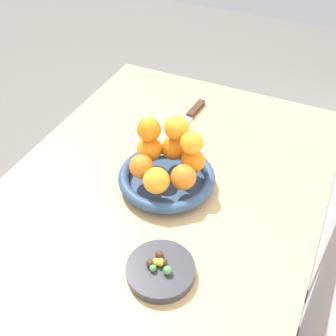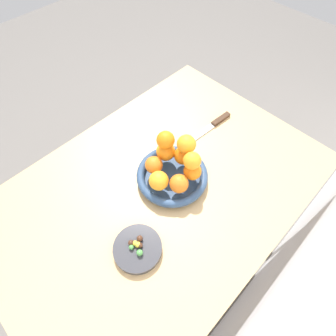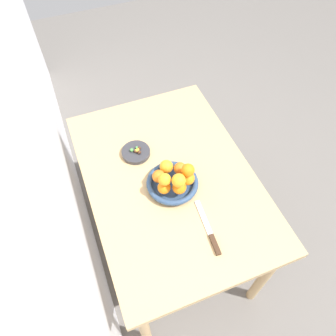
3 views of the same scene
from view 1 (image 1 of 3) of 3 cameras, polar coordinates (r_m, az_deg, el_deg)
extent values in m
cube|color=tan|center=(1.02, -1.78, -4.63)|extent=(1.10, 0.76, 0.04)
cylinder|color=tan|center=(1.70, -3.99, 0.99)|extent=(0.05, 0.05, 0.70)
cylinder|color=tan|center=(1.57, 17.20, -5.43)|extent=(0.05, 0.05, 0.70)
cylinder|color=navy|center=(1.03, -0.18, -1.98)|extent=(0.19, 0.19, 0.01)
torus|color=navy|center=(1.02, -0.18, -1.17)|extent=(0.24, 0.24, 0.03)
cylinder|color=#333338|center=(0.86, -1.01, -13.71)|extent=(0.14, 0.14, 0.02)
sphere|color=orange|center=(1.03, -2.52, 2.60)|extent=(0.06, 0.06, 0.06)
sphere|color=orange|center=(0.99, -3.63, 0.22)|extent=(0.06, 0.06, 0.06)
sphere|color=orange|center=(0.95, -1.58, -1.71)|extent=(0.06, 0.06, 0.06)
sphere|color=orange|center=(0.96, 2.10, -1.25)|extent=(0.06, 0.06, 0.06)
sphere|color=orange|center=(1.00, 3.43, 0.96)|extent=(0.06, 0.06, 0.06)
sphere|color=orange|center=(1.03, 1.00, 2.70)|extent=(0.06, 0.06, 0.06)
sphere|color=orange|center=(1.00, 1.21, 5.48)|extent=(0.06, 0.06, 0.06)
sphere|color=orange|center=(0.96, 3.26, 3.44)|extent=(0.05, 0.05, 0.05)
sphere|color=orange|center=(0.99, -2.59, 5.24)|extent=(0.06, 0.06, 0.06)
sphere|color=#472819|center=(0.86, -1.16, -11.67)|extent=(0.02, 0.02, 0.02)
sphere|color=#472819|center=(0.85, -2.43, -12.76)|extent=(0.02, 0.02, 0.02)
sphere|color=gold|center=(0.85, -1.01, -12.65)|extent=(0.02, 0.02, 0.02)
sphere|color=#4C9947|center=(0.84, -0.08, -13.68)|extent=(0.02, 0.02, 0.02)
sphere|color=gold|center=(0.85, -1.63, -12.62)|extent=(0.02, 0.02, 0.02)
sphere|color=#472819|center=(0.85, -0.59, -12.67)|extent=(0.02, 0.02, 0.02)
sphere|color=#4C9947|center=(0.84, -2.05, -13.41)|extent=(0.01, 0.01, 0.01)
cube|color=#3F2819|center=(1.29, 3.79, 8.02)|extent=(0.09, 0.03, 0.01)
cube|color=silver|center=(1.19, 1.02, 4.83)|extent=(0.17, 0.04, 0.01)
camera|label=2|loc=(0.34, 34.28, 42.54)|focal=28.00mm
camera|label=3|loc=(1.52, 44.63, 56.29)|focal=35.00mm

